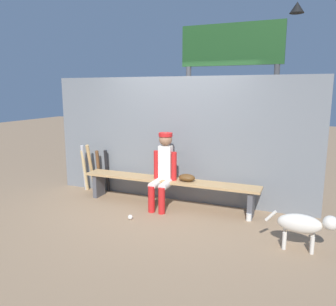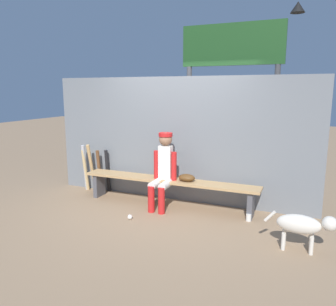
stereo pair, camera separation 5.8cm
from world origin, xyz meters
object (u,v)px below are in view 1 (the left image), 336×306
baseball (130,217)px  scoreboard (234,67)px  cup_on_bench (173,175)px  bat_aluminum_black (107,171)px  cup_on_ground (249,217)px  player_seated (163,168)px  bat_aluminum_silver (84,168)px  dog (304,225)px  bat_wood_tan (91,168)px  dugout_bench (168,184)px  baseball_glove (187,178)px  bat_wood_dark (99,171)px  bat_wood_natural (85,170)px

baseball → scoreboard: 3.34m
cup_on_bench → bat_aluminum_black: bearing=171.3°
baseball → cup_on_ground: size_ratio=0.67×
player_seated → scoreboard: size_ratio=0.37×
bat_aluminum_silver → dog: bearing=-14.8°
bat_wood_tan → cup_on_ground: bearing=-6.6°
bat_aluminum_black → bat_wood_tan: size_ratio=0.87×
dugout_bench → baseball_glove: bearing=0.0°
bat_aluminum_black → bat_wood_dark: bat_aluminum_black is taller
bat_wood_tan → cup_on_ground: (3.08, -0.36, -0.41)m
player_seated → bat_aluminum_silver: size_ratio=1.38×
bat_aluminum_silver → scoreboard: size_ratio=0.27×
cup_on_bench → dugout_bench: bearing=-135.6°
bat_wood_dark → scoreboard: size_ratio=0.24×
bat_wood_natural → cup_on_bench: (1.91, -0.13, 0.11)m
dugout_bench → baseball: size_ratio=41.66×
cup_on_ground → baseball_glove: bearing=171.8°
bat_wood_tan → bat_aluminum_silver: bat_wood_tan is taller
bat_wood_natural → bat_aluminum_silver: (-0.01, -0.00, 0.05)m
player_seated → bat_aluminum_black: player_seated is taller
baseball_glove → bat_wood_natural: (-2.18, 0.20, -0.12)m
dugout_bench → cup_on_bench: (0.06, 0.06, 0.15)m
dugout_bench → dog: dog is taller
bat_wood_dark → bat_wood_natural: size_ratio=1.00×
bat_aluminum_black → dog: (3.54, -1.15, -0.08)m
bat_aluminum_silver → bat_wood_natural: bearing=21.7°
player_seated → bat_wood_dark: bearing=167.2°
bat_wood_tan → bat_aluminum_silver: 0.16m
scoreboard → dog: size_ratio=4.03×
cup_on_ground → cup_on_bench: cup_on_bench is taller
bat_wood_natural → cup_on_ground: size_ratio=7.44×
bat_wood_dark → dog: bat_wood_dark is taller
scoreboard → cup_on_ground: bearing=-68.0°
baseball → dog: size_ratio=0.09×
bat_aluminum_black → bat_aluminum_silver: size_ratio=0.91×
bat_aluminum_black → bat_aluminum_silver: 0.47m
baseball_glove → baseball: (-0.64, -0.79, -0.49)m
bat_wood_tan → scoreboard: size_ratio=0.28×
bat_aluminum_silver → scoreboard: 3.45m
dog → bat_aluminum_silver: bearing=165.2°
baseball_glove → cup_on_ground: bearing=-8.2°
cup_on_ground → dog: 1.08m
player_seated → baseball_glove: player_seated is taller
bat_wood_natural → bat_wood_tan: bearing=2.8°
bat_aluminum_black → dog: bearing=-17.9°
player_seated → dog: player_seated is taller
player_seated → bat_wood_tan: (-1.65, 0.31, -0.21)m
bat_aluminum_silver → dog: bat_aluminum_silver is taller
bat_wood_tan → cup_on_ground: 3.13m
bat_wood_dark → dog: (3.69, -1.09, -0.08)m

